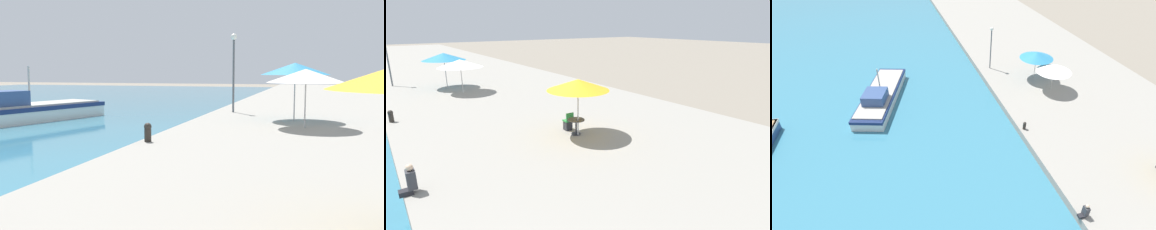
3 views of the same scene
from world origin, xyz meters
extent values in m
cube|color=gray|center=(8.00, 37.00, 0.31)|extent=(16.00, 90.00, 0.61)
cube|color=silver|center=(-10.47, 24.00, 0.51)|extent=(5.28, 10.10, 0.93)
cube|color=navy|center=(-10.47, 24.00, 0.85)|extent=(5.36, 10.21, 0.25)
cube|color=#ADA89E|center=(-10.47, 24.00, 1.02)|extent=(4.85, 9.29, 0.10)
cube|color=#334C7F|center=(-10.94, 22.36, 1.49)|extent=(2.40, 2.58, 0.84)
cylinder|color=#B7B2A8|center=(-10.47, 24.00, 2.19)|extent=(0.12, 0.12, 2.23)
cylinder|color=#B7B7B7|center=(5.45, 20.94, 1.65)|extent=(0.06, 0.06, 2.07)
cone|color=white|center=(5.45, 20.94, 2.82)|extent=(3.30, 3.30, 0.58)
cylinder|color=#B7B7B7|center=(4.90, 23.55, 1.80)|extent=(0.06, 0.06, 2.38)
cone|color=teal|center=(4.90, 23.55, 3.13)|extent=(3.32, 3.32, 0.58)
cylinder|color=#2D2823|center=(0.36, 15.75, 0.84)|extent=(0.24, 0.24, 0.45)
sphere|color=#2D2823|center=(0.36, 15.75, 1.14)|extent=(0.26, 0.26, 0.26)
cylinder|color=#565B60|center=(1.27, 26.92, 2.71)|extent=(0.12, 0.12, 4.20)
sphere|color=white|center=(1.27, 26.92, 4.99)|extent=(0.36, 0.36, 0.36)
camera|label=1|loc=(5.78, 2.24, 3.03)|focal=40.00mm
camera|label=2|loc=(-0.26, -2.33, 5.62)|focal=28.00mm
camera|label=3|loc=(-9.09, -1.41, 15.07)|focal=28.00mm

